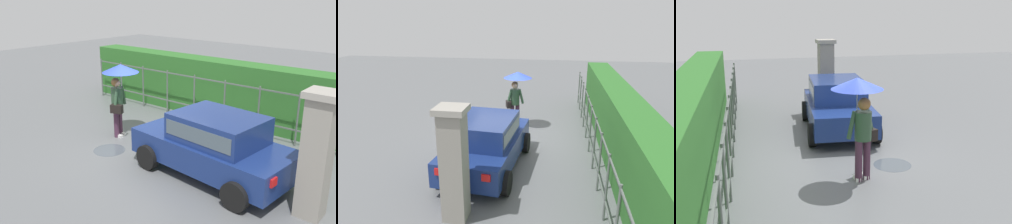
{
  "view_description": "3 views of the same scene",
  "coord_description": "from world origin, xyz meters",
  "views": [
    {
      "loc": [
        6.41,
        -6.76,
        4.02
      ],
      "look_at": [
        0.56,
        0.13,
        1.1
      ],
      "focal_mm": 39.84,
      "sensor_mm": 36.0,
      "label": 1
    },
    {
      "loc": [
        9.82,
        1.55,
        4.05
      ],
      "look_at": [
        0.47,
        0.02,
        1.09
      ],
      "focal_mm": 33.17,
      "sensor_mm": 36.0,
      "label": 2
    },
    {
      "loc": [
        -8.38,
        2.25,
        3.36
      ],
      "look_at": [
        0.47,
        0.01,
        0.99
      ],
      "focal_mm": 41.97,
      "sensor_mm": 36.0,
      "label": 3
    }
  ],
  "objects": [
    {
      "name": "gate_pillar",
      "position": [
        4.48,
        -0.37,
        1.24
      ],
      "size": [
        0.6,
        0.6,
        2.42
      ],
      "color": "gray",
      "rests_on": "ground"
    },
    {
      "name": "hedge_row",
      "position": [
        0.67,
        3.47,
        0.95
      ],
      "size": [
        12.43,
        0.9,
        1.9
      ],
      "primitive_type": "cube",
      "color": "#2D6B28",
      "rests_on": "ground"
    },
    {
      "name": "ground_plane",
      "position": [
        0.0,
        0.0,
        0.0
      ],
      "size": [
        40.0,
        40.0,
        0.0
      ],
      "primitive_type": "plane",
      "color": "slate"
    },
    {
      "name": "fence_section",
      "position": [
        0.67,
        2.65,
        0.82
      ],
      "size": [
        11.48,
        0.05,
        1.5
      ],
      "color": "#59605B",
      "rests_on": "ground"
    },
    {
      "name": "puddle_near",
      "position": [
        -0.69,
        -0.81,
        0.0
      ],
      "size": [
        0.85,
        0.85,
        0.0
      ],
      "primitive_type": "cylinder",
      "color": "#4C545B",
      "rests_on": "ground"
    },
    {
      "name": "pedestrian",
      "position": [
        -1.23,
        0.12,
        1.6
      ],
      "size": [
        1.03,
        1.03,
        2.11
      ],
      "rotation": [
        0.0,
        0.0,
        0.32
      ],
      "color": "#47283D",
      "rests_on": "ground"
    },
    {
      "name": "car",
      "position": [
        2.21,
        -0.22,
        0.8
      ],
      "size": [
        3.85,
        2.12,
        1.48
      ],
      "rotation": [
        0.0,
        0.0,
        3.06
      ],
      "color": "navy",
      "rests_on": "ground"
    }
  ]
}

